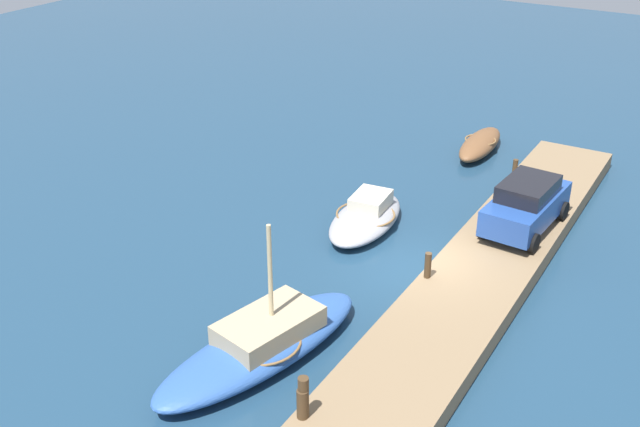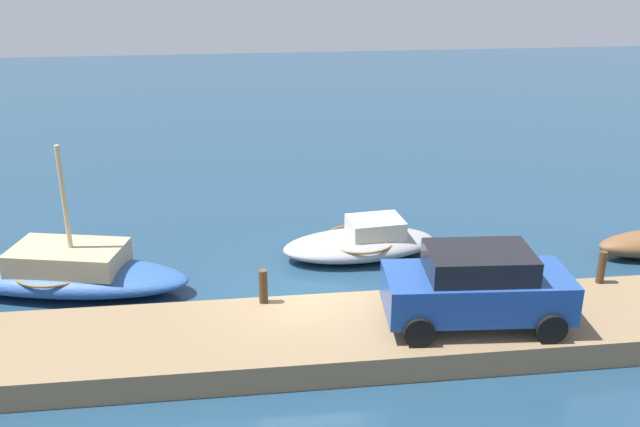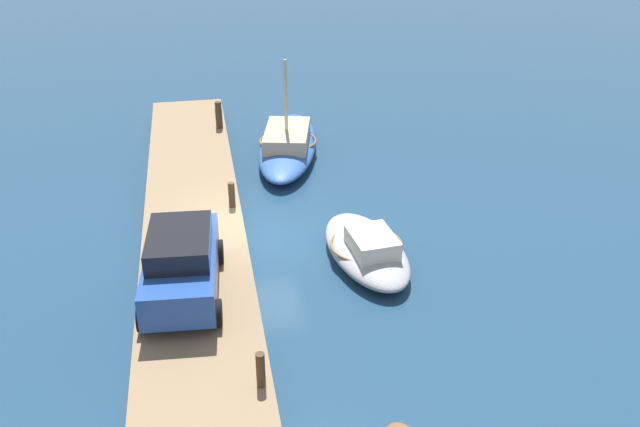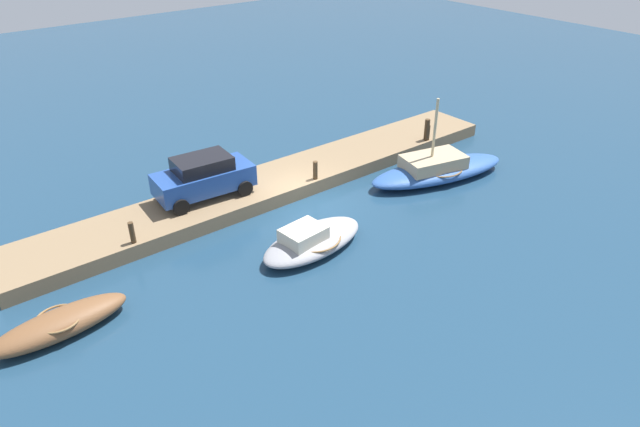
% 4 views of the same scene
% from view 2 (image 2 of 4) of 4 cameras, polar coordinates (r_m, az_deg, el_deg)
% --- Properties ---
extents(ground_plane, '(84.00, 84.00, 0.00)m').
position_cam_2_polar(ground_plane, '(17.19, -1.08, -7.73)').
color(ground_plane, navy).
extents(dock_platform, '(23.16, 2.92, 0.60)m').
position_cam_2_polar(dock_platform, '(15.45, -0.35, -10.05)').
color(dock_platform, '#846B4C').
rests_on(dock_platform, ground_plane).
extents(motorboat_grey, '(4.53, 2.42, 1.08)m').
position_cam_2_polar(motorboat_grey, '(19.83, 3.38, -2.34)').
color(motorboat_grey, '#939399').
rests_on(motorboat_grey, ground_plane).
extents(sailboat_blue, '(7.05, 3.58, 3.82)m').
position_cam_2_polar(sailboat_blue, '(19.06, -20.26, -4.45)').
color(sailboat_blue, '#2D569E').
rests_on(sailboat_blue, ground_plane).
extents(mooring_post_mid_east, '(0.20, 0.20, 0.81)m').
position_cam_2_polar(mooring_post_mid_east, '(16.09, -4.62, -5.90)').
color(mooring_post_mid_east, '#47331E').
rests_on(mooring_post_mid_east, dock_platform).
extents(mooring_post_east, '(0.19, 0.19, 0.81)m').
position_cam_2_polar(mooring_post_east, '(18.24, 21.83, -4.05)').
color(mooring_post_east, '#47331E').
rests_on(mooring_post_east, dock_platform).
extents(parked_car, '(4.01, 2.13, 1.72)m').
position_cam_2_polar(parked_car, '(15.35, 12.59, -5.77)').
color(parked_car, '#234793').
rests_on(parked_car, dock_platform).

